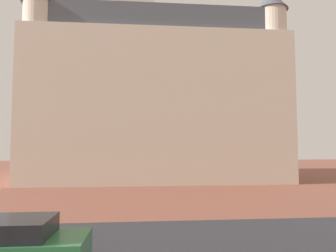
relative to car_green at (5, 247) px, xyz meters
name	(u,v)px	position (x,y,z in m)	size (l,w,h in m)	color
ground_plane	(182,242)	(5.19, 2.20, -0.71)	(120.00, 120.00, 0.00)	brown
street_asphalt_strip	(184,248)	(5.19, 1.58, -0.71)	(120.00, 7.19, 0.00)	#2D2D33
landmark_building	(155,97)	(5.08, 23.62, 8.18)	(25.23, 14.13, 32.79)	beige
car_green	(5,247)	(0.00, 0.00, 0.00)	(4.44, 2.01, 1.47)	#287042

